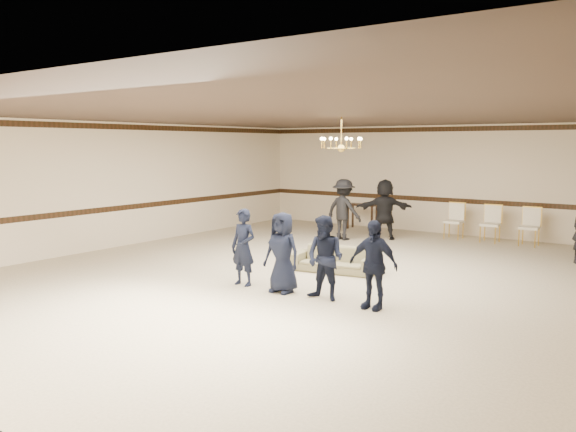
% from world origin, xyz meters
% --- Properties ---
extents(room, '(12.01, 14.01, 3.21)m').
position_xyz_m(room, '(0.00, 0.00, 1.60)').
color(room, beige).
rests_on(room, ground).
extents(chair_rail, '(12.00, 0.02, 0.14)m').
position_xyz_m(chair_rail, '(0.00, 6.99, 1.00)').
color(chair_rail, '#321C0F').
rests_on(chair_rail, wall_back).
extents(crown_molding, '(12.00, 0.02, 0.14)m').
position_xyz_m(crown_molding, '(0.00, 6.99, 3.08)').
color(crown_molding, '#321C0F').
rests_on(crown_molding, wall_back).
extents(chandelier, '(0.94, 0.94, 0.89)m').
position_xyz_m(chandelier, '(0.00, 1.00, 2.88)').
color(chandelier, gold).
rests_on(chandelier, ceiling).
extents(boy_a, '(0.53, 0.35, 1.44)m').
position_xyz_m(boy_a, '(-0.69, -1.39, 0.72)').
color(boy_a, black).
rests_on(boy_a, floor).
extents(boy_b, '(0.71, 0.47, 1.44)m').
position_xyz_m(boy_b, '(0.21, -1.39, 0.72)').
color(boy_b, black).
rests_on(boy_b, floor).
extents(boy_c, '(0.72, 0.58, 1.44)m').
position_xyz_m(boy_c, '(1.11, -1.39, 0.72)').
color(boy_c, black).
rests_on(boy_c, floor).
extents(boy_d, '(0.85, 0.37, 1.44)m').
position_xyz_m(boy_d, '(2.01, -1.39, 0.72)').
color(boy_d, black).
rests_on(boy_d, floor).
extents(settee, '(1.87, 1.00, 0.52)m').
position_xyz_m(settee, '(0.10, 0.61, 0.26)').
color(settee, olive).
rests_on(settee, floor).
extents(adult_left, '(1.15, 0.75, 1.68)m').
position_xyz_m(adult_left, '(-1.80, 4.26, 0.84)').
color(adult_left, black).
rests_on(adult_left, floor).
extents(adult_mid, '(1.58, 1.28, 1.68)m').
position_xyz_m(adult_mid, '(-0.90, 4.96, 0.84)').
color(adult_mid, black).
rests_on(adult_mid, floor).
extents(banquet_chair_left, '(0.49, 0.49, 1.00)m').
position_xyz_m(banquet_chair_left, '(0.66, 6.16, 0.50)').
color(banquet_chair_left, white).
rests_on(banquet_chair_left, floor).
extents(banquet_chair_mid, '(0.52, 0.52, 1.00)m').
position_xyz_m(banquet_chair_mid, '(1.66, 6.16, 0.50)').
color(banquet_chair_mid, white).
rests_on(banquet_chair_mid, floor).
extents(banquet_chair_right, '(0.51, 0.51, 1.00)m').
position_xyz_m(banquet_chair_right, '(2.66, 6.16, 0.50)').
color(banquet_chair_right, white).
rests_on(banquet_chair_right, floor).
extents(console_table, '(0.94, 0.40, 0.79)m').
position_xyz_m(console_table, '(-2.34, 6.36, 0.40)').
color(console_table, black).
rests_on(console_table, floor).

